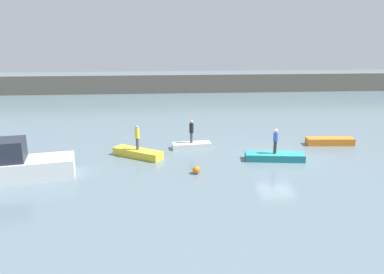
# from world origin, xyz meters

# --- Properties ---
(ground_plane) EXTENTS (120.00, 120.00, 0.00)m
(ground_plane) POSITION_xyz_m (0.00, 0.00, 0.00)
(ground_plane) COLOR slate
(embankment_wall) EXTENTS (80.00, 1.20, 2.60)m
(embankment_wall) POSITION_xyz_m (0.00, 29.50, 1.30)
(embankment_wall) COLOR #666056
(embankment_wall) RESTS_ON ground_plane
(motorboat) EXTENTS (6.27, 3.22, 2.46)m
(motorboat) POSITION_xyz_m (-16.66, -2.51, 0.90)
(motorboat) COLOR white
(motorboat) RESTS_ON ground_plane
(rowboat_yellow) EXTENTS (3.67, 2.89, 0.54)m
(rowboat_yellow) POSITION_xyz_m (-9.79, 1.03, 0.27)
(rowboat_yellow) COLOR gold
(rowboat_yellow) RESTS_ON ground_plane
(rowboat_white) EXTENTS (2.99, 1.22, 0.43)m
(rowboat_white) POSITION_xyz_m (-5.86, 2.74, 0.21)
(rowboat_white) COLOR white
(rowboat_white) RESTS_ON ground_plane
(rowboat_teal) EXTENTS (4.10, 1.66, 0.48)m
(rowboat_teal) POSITION_xyz_m (-0.37, -0.41, 0.24)
(rowboat_teal) COLOR teal
(rowboat_teal) RESTS_ON ground_plane
(rowboat_orange) EXTENTS (3.69, 1.18, 0.55)m
(rowboat_orange) POSITION_xyz_m (5.00, 2.82, 0.27)
(rowboat_orange) COLOR orange
(rowboat_orange) RESTS_ON ground_plane
(person_blue_shirt) EXTENTS (0.32, 0.32, 1.73)m
(person_blue_shirt) POSITION_xyz_m (-0.37, -0.41, 1.46)
(person_blue_shirt) COLOR #38332D
(person_blue_shirt) RESTS_ON rowboat_teal
(person_yellow_shirt) EXTENTS (0.32, 0.32, 1.74)m
(person_yellow_shirt) POSITION_xyz_m (-9.79, 1.03, 1.50)
(person_yellow_shirt) COLOR #4C4C56
(person_yellow_shirt) RESTS_ON rowboat_yellow
(person_dark_shirt) EXTENTS (0.32, 0.32, 1.75)m
(person_dark_shirt) POSITION_xyz_m (-5.86, 2.74, 1.41)
(person_dark_shirt) COLOR #4C4C56
(person_dark_shirt) RESTS_ON rowboat_white
(mooring_buoy) EXTENTS (0.48, 0.48, 0.48)m
(mooring_buoy) POSITION_xyz_m (-5.96, -2.53, 0.24)
(mooring_buoy) COLOR orange
(mooring_buoy) RESTS_ON ground_plane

